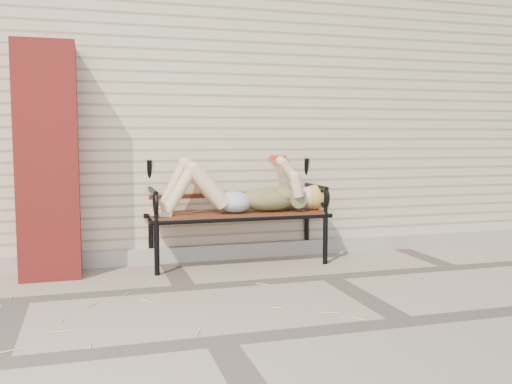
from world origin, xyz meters
name	(u,v)px	position (x,y,z in m)	size (l,w,h in m)	color
ground	(329,277)	(0.00, 0.00, 0.00)	(80.00, 80.00, 0.00)	gray
house_wall	(240,115)	(0.00, 3.00, 1.50)	(8.00, 4.00, 3.00)	beige
foundation_strip	(291,248)	(0.00, 0.97, 0.07)	(8.00, 0.10, 0.15)	#A49C94
brick_pillar	(48,161)	(-2.30, 0.75, 1.00)	(0.50, 0.50, 2.00)	#B02C27
garden_bench	(235,194)	(-0.62, 0.85, 0.66)	(1.81, 0.72, 1.17)	black
reading_woman	(240,192)	(-0.61, 0.70, 0.69)	(1.70, 0.39, 0.54)	#09333F
straw_scatter	(183,308)	(-1.36, -0.56, 0.01)	(2.74, 1.43, 0.01)	#DCCF6B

